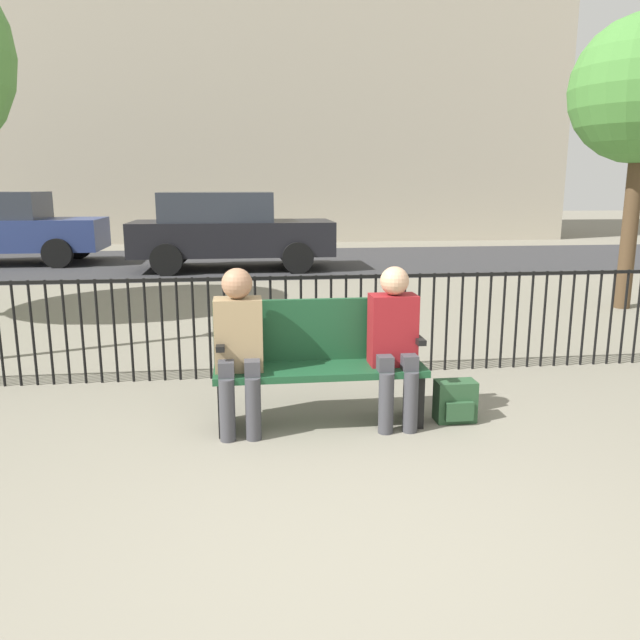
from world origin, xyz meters
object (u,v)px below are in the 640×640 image
(parked_car_0, at_px, (228,230))
(backpack, at_px, (455,402))
(seated_person_0, at_px, (239,341))
(park_bench, at_px, (319,359))
(seated_person_1, at_px, (394,338))
(parked_car_1, at_px, (2,227))

(parked_car_0, bearing_deg, backpack, -78.57)
(seated_person_0, relative_size, backpack, 3.79)
(park_bench, bearing_deg, seated_person_0, -167.77)
(park_bench, xyz_separation_m, seated_person_1, (0.54, -0.13, 0.18))
(seated_person_1, bearing_deg, seated_person_0, 179.98)
(backpack, relative_size, parked_car_1, 0.07)
(parked_car_1, bearing_deg, parked_car_0, -16.63)
(park_bench, height_order, parked_car_0, parked_car_0)
(seated_person_0, distance_m, parked_car_0, 9.12)
(backpack, bearing_deg, park_bench, 172.28)
(parked_car_1, bearing_deg, backpack, -56.93)
(seated_person_0, xyz_separation_m, backpack, (1.61, -0.01, -0.52))
(parked_car_0, bearing_deg, seated_person_0, -88.54)
(seated_person_0, distance_m, backpack, 1.70)
(park_bench, xyz_separation_m, backpack, (1.03, -0.14, -0.33))
(park_bench, bearing_deg, parked_car_0, 95.21)
(park_bench, distance_m, seated_person_0, 0.63)
(seated_person_0, xyz_separation_m, parked_car_0, (-0.23, 9.12, 0.17))
(seated_person_1, bearing_deg, parked_car_1, 121.22)
(seated_person_1, distance_m, parked_car_1, 12.44)
(seated_person_1, xyz_separation_m, parked_car_1, (-6.45, 10.64, 0.18))
(seated_person_0, height_order, seated_person_1, seated_person_0)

